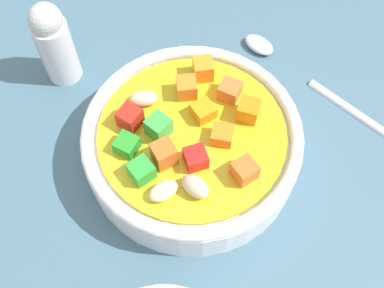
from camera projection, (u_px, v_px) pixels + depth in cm
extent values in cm
cube|color=#42667A|center=(192.00, 161.00, 44.50)|extent=(140.00, 140.00, 2.00)
cylinder|color=white|center=(192.00, 146.00, 41.92)|extent=(19.21, 19.21, 3.93)
torus|color=white|center=(192.00, 133.00, 39.89)|extent=(19.23, 19.23, 1.17)
cylinder|color=gold|center=(192.00, 134.00, 40.03)|extent=(16.41, 16.41, 0.40)
cube|color=orange|center=(245.00, 171.00, 37.16)|extent=(2.38, 2.38, 1.69)
cube|color=orange|center=(222.00, 135.00, 39.02)|extent=(2.22, 2.22, 1.25)
cube|color=orange|center=(230.00, 91.00, 41.11)|extent=(1.83, 1.83, 1.50)
cube|color=green|center=(127.00, 145.00, 38.55)|extent=(1.77, 1.77, 1.27)
cube|color=green|center=(158.00, 127.00, 39.05)|extent=(2.11, 2.11, 1.87)
cube|color=orange|center=(203.00, 111.00, 40.18)|extent=(2.40, 2.40, 1.30)
cube|color=orange|center=(187.00, 88.00, 41.12)|extent=(2.46, 2.46, 1.73)
ellipsoid|color=beige|center=(144.00, 98.00, 40.96)|extent=(2.94, 2.67, 1.08)
ellipsoid|color=beige|center=(195.00, 186.00, 36.52)|extent=(2.77, 2.11, 1.61)
cube|color=orange|center=(203.00, 69.00, 42.02)|extent=(2.46, 2.46, 1.90)
cube|color=red|center=(196.00, 158.00, 37.81)|extent=(2.50, 2.50, 1.49)
cube|color=orange|center=(248.00, 110.00, 39.94)|extent=(2.06, 2.06, 1.75)
ellipsoid|color=beige|center=(163.00, 191.00, 36.55)|extent=(2.61, 2.93, 1.22)
cube|color=green|center=(141.00, 171.00, 37.20)|extent=(2.33, 2.33, 1.59)
cube|color=orange|center=(164.00, 154.00, 37.65)|extent=(2.44, 2.44, 2.11)
cube|color=red|center=(130.00, 118.00, 39.56)|extent=(1.92, 1.92, 1.78)
cylinder|color=silver|center=(365.00, 117.00, 45.25)|extent=(12.68, 4.13, 0.89)
ellipsoid|color=silver|center=(260.00, 45.00, 49.59)|extent=(3.87, 2.86, 1.06)
cylinder|color=silver|center=(57.00, 51.00, 45.36)|extent=(3.46, 3.46, 7.00)
sphere|color=silver|center=(45.00, 19.00, 41.62)|extent=(3.12, 3.12, 3.12)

